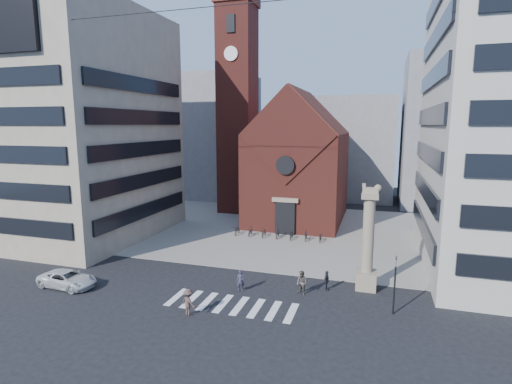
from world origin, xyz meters
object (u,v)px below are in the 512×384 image
pedestrian_1 (302,283)px  scooter_0 (237,230)px  lion_column (368,248)px  traffic_light (395,283)px  white_car (68,279)px  pedestrian_2 (327,280)px  pedestrian_0 (241,281)px

pedestrian_1 → scooter_0: (-10.72, 14.74, -0.40)m
lion_column → traffic_light: bearing=-63.5°
traffic_light → pedestrian_1: traffic_light is taller
pedestrian_1 → scooter_0: size_ratio=0.99×
lion_column → white_car: size_ratio=1.77×
lion_column → pedestrian_2: lion_column is taller
traffic_light → pedestrian_2: size_ratio=2.67×
pedestrian_1 → scooter_0: bearing=162.2°
white_car → scooter_0: 20.61m
pedestrian_1 → pedestrian_2: (1.75, 1.45, -0.15)m
lion_column → pedestrian_0: lion_column is taller
pedestrian_0 → lion_column: bearing=6.1°
pedestrian_0 → scooter_0: size_ratio=0.91×
traffic_light → pedestrian_0: (-11.61, 0.53, -1.41)m
traffic_light → lion_column: bearing=116.5°
traffic_light → pedestrian_1: bearing=168.7°
traffic_light → pedestrian_2: (-5.05, 2.80, -1.48)m
traffic_light → pedestrian_0: size_ratio=2.44×
pedestrian_1 → traffic_light: bearing=24.9°
scooter_0 → traffic_light: bearing=-46.2°
pedestrian_0 → scooter_0: (-5.92, 15.57, -0.32)m
lion_column → pedestrian_2: size_ratio=5.38×
white_car → pedestrian_0: (13.88, 3.44, 0.20)m
white_car → pedestrian_0: 14.30m
traffic_light → scooter_0: size_ratio=2.23×
white_car → pedestrian_1: pedestrian_1 is taller
white_car → pedestrian_2: (20.43, 5.72, 0.13)m
white_car → pedestrian_1: 19.16m
pedestrian_0 → pedestrian_1: size_ratio=0.92×
lion_column → scooter_0: 19.90m
pedestrian_1 → pedestrian_2: bearing=75.7°
pedestrian_2 → pedestrian_1: bearing=142.7°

